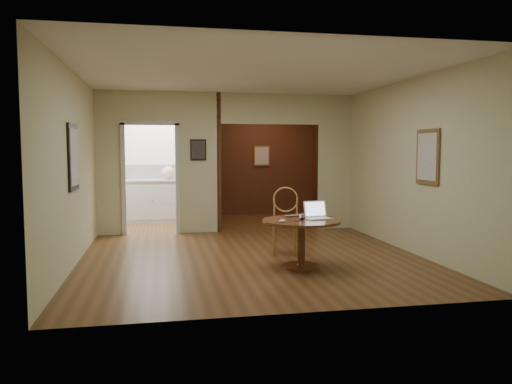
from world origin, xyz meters
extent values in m
plane|color=#4C3115|center=(0.00, 0.00, 0.00)|extent=(5.00, 5.00, 0.00)
plane|color=white|center=(0.00, 0.00, 2.70)|extent=(5.00, 5.00, 0.00)
plane|color=beige|center=(0.00, -2.50, 1.35)|extent=(5.00, 0.00, 5.00)
plane|color=beige|center=(-2.50, 0.00, 1.35)|extent=(0.00, 5.00, 5.00)
plane|color=beige|center=(2.50, 0.00, 1.35)|extent=(0.00, 5.00, 5.00)
cube|color=beige|center=(-2.25, 2.50, 1.35)|extent=(0.50, 2.70, 0.04)
cube|color=beige|center=(-0.60, 2.50, 1.35)|extent=(0.80, 2.70, 0.04)
cube|color=beige|center=(2.15, 2.50, 1.35)|extent=(0.70, 2.70, 0.04)
plane|color=white|center=(-1.35, 4.50, 1.35)|extent=(2.70, 0.00, 2.70)
plane|color=#391C10|center=(1.15, 5.00, 1.35)|extent=(2.70, 0.00, 2.70)
cube|color=#391C10|center=(-0.20, 3.75, 1.35)|extent=(0.08, 2.50, 2.70)
cube|color=black|center=(-2.48, 0.00, 1.50)|extent=(0.03, 0.70, 0.90)
cube|color=brown|center=(2.48, -0.50, 1.50)|extent=(0.03, 0.60, 0.80)
cube|color=black|center=(-0.60, 2.48, 1.60)|extent=(0.30, 0.03, 0.40)
cube|color=silver|center=(1.15, 4.98, 1.45)|extent=(0.40, 0.03, 0.50)
cube|color=white|center=(-1.35, 4.49, 1.10)|extent=(2.00, 0.02, 0.32)
cylinder|color=brown|center=(0.54, -0.69, 0.02)|extent=(0.49, 0.49, 0.04)
cylinder|color=brown|center=(0.54, -0.69, 0.33)|extent=(0.11, 0.11, 0.57)
cylinder|color=brown|center=(0.54, -0.69, 0.64)|extent=(1.06, 1.06, 0.04)
cylinder|color=#AD863D|center=(0.54, 0.23, 0.46)|extent=(0.55, 0.55, 0.03)
cylinder|color=#AD863D|center=(0.34, 0.13, 0.23)|extent=(0.03, 0.03, 0.46)
cylinder|color=#AD863D|center=(0.64, 0.03, 0.23)|extent=(0.03, 0.03, 0.46)
cylinder|color=#AD863D|center=(0.44, 0.42, 0.23)|extent=(0.03, 0.03, 0.46)
cylinder|color=#AD863D|center=(0.73, 0.33, 0.23)|extent=(0.03, 0.03, 0.46)
cylinder|color=#AD863D|center=(0.42, 0.43, 0.66)|extent=(0.03, 0.03, 0.37)
cylinder|color=#AD863D|center=(0.75, 0.32, 0.66)|extent=(0.03, 0.03, 0.37)
torus|color=#AD863D|center=(0.59, 0.38, 0.83)|extent=(0.39, 0.15, 0.40)
cube|color=white|center=(0.77, -0.68, 0.67)|extent=(0.37, 0.29, 0.02)
cube|color=silver|center=(0.77, -0.71, 0.68)|extent=(0.30, 0.17, 0.00)
cube|color=white|center=(0.77, -0.54, 0.79)|extent=(0.34, 0.12, 0.22)
cube|color=#848CA8|center=(0.77, -0.54, 0.79)|extent=(0.30, 0.09, 0.18)
imported|color=#B2B2B7|center=(0.56, -0.39, 0.67)|extent=(0.35, 0.29, 0.02)
ellipsoid|color=white|center=(0.22, -0.90, 0.68)|extent=(0.11, 0.08, 0.04)
cylinder|color=#0C0F55|center=(0.46, -0.82, 0.66)|extent=(0.13, 0.04, 0.01)
cube|color=silver|center=(-1.35, 4.20, 0.45)|extent=(2.00, 0.55, 0.90)
cube|color=beige|center=(-1.35, 4.20, 0.92)|extent=(2.06, 0.60, 0.04)
sphere|color=#B20C0C|center=(-1.50, 3.91, 0.50)|extent=(0.03, 0.03, 0.03)
sphere|color=#B20C0C|center=(-0.50, 3.91, 0.50)|extent=(0.03, 0.03, 0.03)
ellipsoid|color=beige|center=(-1.14, 4.20, 1.09)|extent=(0.33, 0.30, 0.29)
camera|label=1|loc=(-1.33, -7.12, 1.60)|focal=35.00mm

